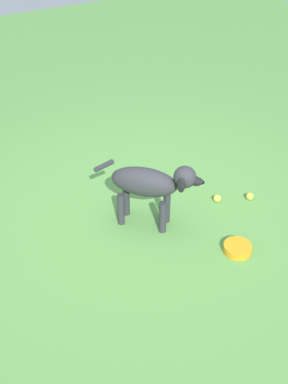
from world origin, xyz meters
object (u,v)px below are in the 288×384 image
Objects in this scene: water_bowl at (238,248)px; dog at (150,184)px; tennis_ball_0 at (180,181)px; tennis_ball_2 at (217,198)px; tennis_ball_1 at (250,196)px.

dog is at bearing -60.56° from water_bowl.
tennis_ball_0 is 0.41m from tennis_ball_2.
dog is at bearing 29.47° from tennis_ball_0.
tennis_ball_2 is (-0.67, 0.08, -0.37)m from dog.
dog is at bearing -13.34° from tennis_ball_1.
tennis_ball_0 is 0.65m from tennis_ball_1.
dog is 10.86× the size of tennis_ball_0.
tennis_ball_1 and tennis_ball_2 have the same top height.
tennis_ball_2 is at bearing -117.39° from water_bowl.
water_bowl is (-0.37, 0.65, -0.37)m from dog.
tennis_ball_1 is (-0.37, 0.54, 0.00)m from tennis_ball_0.
tennis_ball_1 is 0.71m from water_bowl.
dog is 0.74m from tennis_ball_0.
dog is 0.84m from water_bowl.
water_bowl is at bearing 62.61° from tennis_ball_2.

